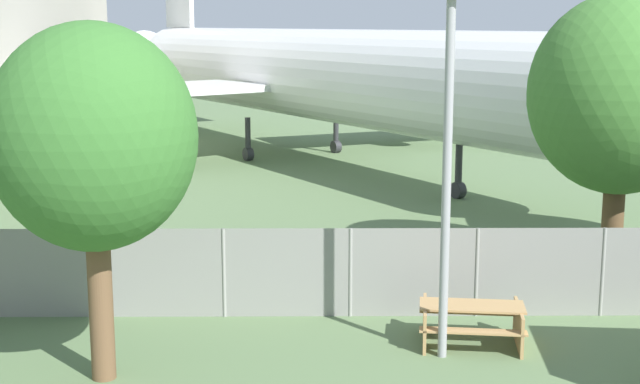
{
  "coord_description": "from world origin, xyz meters",
  "views": [
    {
      "loc": [
        -0.75,
        -6.22,
        5.85
      ],
      "look_at": [
        -0.59,
        14.06,
        2.0
      ],
      "focal_mm": 50.0,
      "sensor_mm": 36.0,
      "label": 1
    }
  ],
  "objects_px": {
    "picnic_bench_near_cabin": "(472,319)",
    "tree_far_right": "(93,139)",
    "airplane": "(305,74)",
    "tree_near_hangar": "(620,95)"
  },
  "relations": [
    {
      "from": "tree_near_hangar",
      "to": "tree_far_right",
      "type": "bearing_deg",
      "value": -150.96
    },
    {
      "from": "picnic_bench_near_cabin",
      "to": "tree_far_right",
      "type": "relative_size",
      "value": 0.35
    },
    {
      "from": "picnic_bench_near_cabin",
      "to": "tree_far_right",
      "type": "distance_m",
      "value": 7.51
    },
    {
      "from": "airplane",
      "to": "tree_far_right",
      "type": "relative_size",
      "value": 5.92
    },
    {
      "from": "airplane",
      "to": "picnic_bench_near_cabin",
      "type": "distance_m",
      "value": 23.22
    },
    {
      "from": "airplane",
      "to": "picnic_bench_near_cabin",
      "type": "relative_size",
      "value": 16.88
    },
    {
      "from": "airplane",
      "to": "tree_far_right",
      "type": "distance_m",
      "value": 24.54
    },
    {
      "from": "picnic_bench_near_cabin",
      "to": "tree_far_right",
      "type": "xyz_separation_m",
      "value": [
        -6.43,
        -1.56,
        3.56
      ]
    },
    {
      "from": "tree_far_right",
      "to": "tree_near_hangar",
      "type": "bearing_deg",
      "value": 29.04
    },
    {
      "from": "airplane",
      "to": "tree_far_right",
      "type": "bearing_deg",
      "value": -38.35
    }
  ]
}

